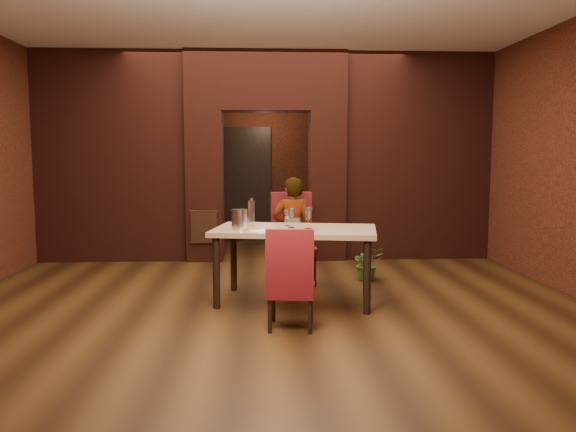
% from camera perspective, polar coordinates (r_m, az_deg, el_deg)
% --- Properties ---
extents(floor, '(8.00, 8.00, 0.00)m').
position_cam_1_polar(floor, '(6.96, -1.98, -7.32)').
color(floor, '#412610').
rests_on(floor, ground).
extents(ceiling, '(7.00, 8.00, 0.04)m').
position_cam_1_polar(ceiling, '(6.95, -2.09, 19.26)').
color(ceiling, silver).
rests_on(ceiling, ground).
extents(wall_back, '(7.00, 0.04, 3.20)m').
position_cam_1_polar(wall_back, '(10.77, -2.36, 6.03)').
color(wall_back, maroon).
rests_on(wall_back, ground).
extents(wall_front, '(7.00, 0.04, 3.20)m').
position_cam_1_polar(wall_front, '(2.77, -0.76, 5.71)').
color(wall_front, maroon).
rests_on(wall_front, ground).
extents(wall_right, '(0.04, 8.00, 3.20)m').
position_cam_1_polar(wall_right, '(7.67, 25.24, 5.40)').
color(wall_right, maroon).
rests_on(wall_right, ground).
extents(pillar_left, '(0.55, 0.55, 2.30)m').
position_cam_1_polar(pillar_left, '(8.82, -8.41, 3.02)').
color(pillar_left, maroon).
rests_on(pillar_left, ground).
extents(pillar_right, '(0.55, 0.55, 2.30)m').
position_cam_1_polar(pillar_right, '(8.85, 3.95, 3.08)').
color(pillar_right, maroon).
rests_on(pillar_right, ground).
extents(lintel, '(2.45, 0.55, 0.90)m').
position_cam_1_polar(lintel, '(8.84, -2.27, 13.47)').
color(lintel, maroon).
rests_on(lintel, ground).
extents(wing_wall_left, '(2.28, 0.35, 3.20)m').
position_cam_1_polar(wing_wall_left, '(9.06, -17.43, 5.73)').
color(wing_wall_left, maroon).
rests_on(wing_wall_left, ground).
extents(wing_wall_right, '(2.28, 0.35, 3.20)m').
position_cam_1_polar(wing_wall_right, '(9.11, 12.87, 5.86)').
color(wing_wall_right, maroon).
rests_on(wing_wall_right, ground).
extents(vent_panel, '(0.40, 0.03, 0.50)m').
position_cam_1_polar(vent_panel, '(8.59, -8.54, -1.09)').
color(vent_panel, brown).
rests_on(vent_panel, ground).
extents(rear_door, '(0.90, 0.08, 2.10)m').
position_cam_1_polar(rear_door, '(10.73, -4.48, 3.07)').
color(rear_door, black).
rests_on(rear_door, ground).
extents(rear_door_frame, '(1.02, 0.04, 2.22)m').
position_cam_1_polar(rear_door_frame, '(10.69, -4.49, 3.06)').
color(rear_door_frame, black).
rests_on(rear_door_frame, ground).
extents(dining_table, '(1.91, 1.29, 0.83)m').
position_cam_1_polar(dining_table, '(6.26, 0.72, -4.98)').
color(dining_table, tan).
rests_on(dining_table, ground).
extents(chair_far, '(0.57, 0.57, 1.15)m').
position_cam_1_polar(chair_far, '(7.07, 0.60, -2.34)').
color(chair_far, maroon).
rests_on(chair_far, ground).
extents(chair_near, '(0.49, 0.49, 0.96)m').
position_cam_1_polar(chair_near, '(5.30, 0.31, -6.26)').
color(chair_near, maroon).
rests_on(chair_near, ground).
extents(person_seated, '(0.52, 0.36, 1.36)m').
position_cam_1_polar(person_seated, '(7.01, 0.41, -1.58)').
color(person_seated, white).
rests_on(person_seated, ground).
extents(wine_glass_a, '(0.07, 0.07, 0.18)m').
position_cam_1_polar(wine_glass_a, '(6.36, -0.11, -0.21)').
color(wine_glass_a, white).
rests_on(wine_glass_a, dining_table).
extents(wine_glass_b, '(0.09, 0.09, 0.21)m').
position_cam_1_polar(wine_glass_b, '(6.20, 0.35, -0.23)').
color(wine_glass_b, white).
rests_on(wine_glass_b, dining_table).
extents(wine_glass_c, '(0.09, 0.09, 0.23)m').
position_cam_1_polar(wine_glass_c, '(6.12, 2.09, -0.24)').
color(wine_glass_c, white).
rests_on(wine_glass_c, dining_table).
extents(tasting_sheet, '(0.41, 0.39, 0.00)m').
position_cam_1_polar(tasting_sheet, '(5.97, -2.07, -1.49)').
color(tasting_sheet, white).
rests_on(tasting_sheet, dining_table).
extents(wine_bucket, '(0.18, 0.18, 0.22)m').
position_cam_1_polar(wine_bucket, '(6.08, -4.90, -0.35)').
color(wine_bucket, silver).
rests_on(wine_bucket, dining_table).
extents(water_bottle, '(0.07, 0.07, 0.32)m').
position_cam_1_polar(water_bottle, '(6.38, -3.74, 0.40)').
color(water_bottle, white).
rests_on(water_bottle, dining_table).
extents(potted_plant, '(0.48, 0.44, 0.45)m').
position_cam_1_polar(potted_plant, '(7.42, 8.08, -4.78)').
color(potted_plant, '#396D26').
rests_on(potted_plant, ground).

